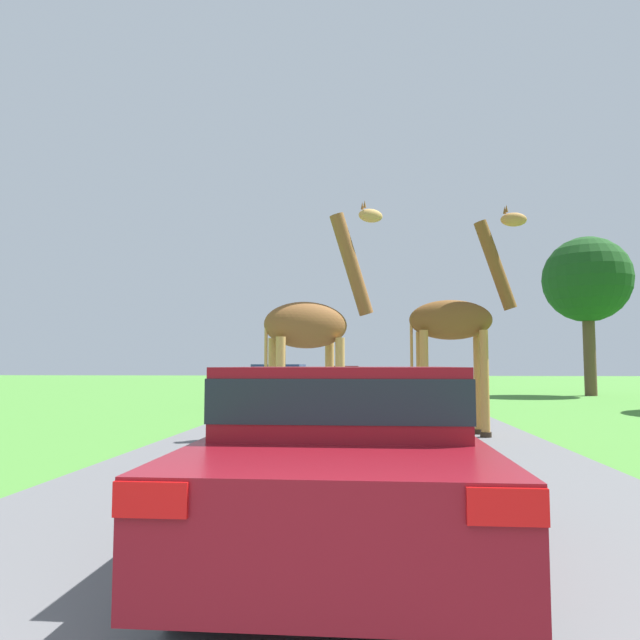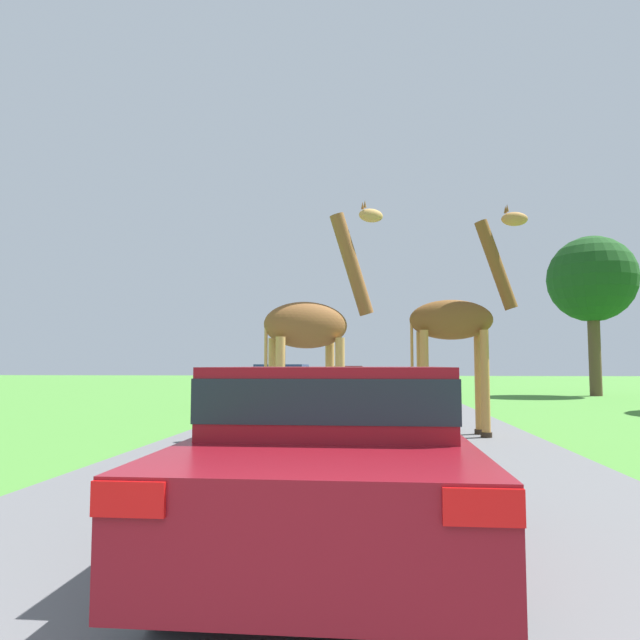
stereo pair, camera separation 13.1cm
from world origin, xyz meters
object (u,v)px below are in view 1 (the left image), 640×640
object	(u,v)px
tree_right_cluster	(587,281)
giraffe_near_road	(313,327)
giraffe_companion	(457,325)
car_lead_maroon	(344,452)
car_queue_right	(279,384)
car_queue_left	(343,379)

from	to	relation	value
tree_right_cluster	giraffe_near_road	bearing A→B (deg)	-125.18
giraffe_companion	car_lead_maroon	size ratio (longest dim) A/B	1.20
car_lead_maroon	car_queue_right	size ratio (longest dim) A/B	0.86
car_lead_maroon	tree_right_cluster	xyz separation A→B (m)	(10.91, 24.01, 4.80)
giraffe_near_road	car_queue_right	world-z (taller)	giraffe_near_road
car_queue_right	car_queue_left	bearing A→B (deg)	77.28
giraffe_companion	tree_right_cluster	size ratio (longest dim) A/B	0.63
car_queue_right	tree_right_cluster	distance (m)	16.74
car_lead_maroon	giraffe_near_road	bearing A→B (deg)	97.39
giraffe_near_road	tree_right_cluster	world-z (taller)	tree_right_cluster
giraffe_near_road	car_queue_left	distance (m)	17.55
giraffe_companion	car_queue_left	world-z (taller)	giraffe_companion
giraffe_companion	car_lead_maroon	distance (m)	8.10
giraffe_near_road	car_lead_maroon	world-z (taller)	giraffe_near_road
giraffe_companion	car_queue_right	size ratio (longest dim) A/B	1.03
giraffe_near_road	giraffe_companion	world-z (taller)	giraffe_near_road
car_lead_maroon	car_queue_left	distance (m)	24.70
car_queue_right	tree_right_cluster	size ratio (longest dim) A/B	0.61
giraffe_near_road	car_queue_left	size ratio (longest dim) A/B	1.09
giraffe_near_road	car_queue_left	xyz separation A→B (m)	(-0.10, 17.48, -1.48)
car_lead_maroon	tree_right_cluster	world-z (taller)	tree_right_cluster
car_queue_left	giraffe_companion	bearing A→B (deg)	-79.60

